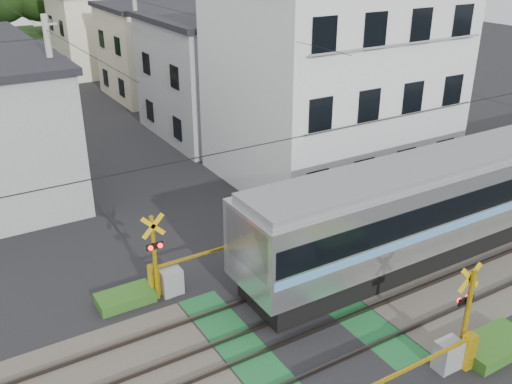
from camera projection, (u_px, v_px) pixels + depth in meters
ground at (296, 327)px, 17.29m from camera, size 120.00×120.00×0.00m
track_bed at (296, 326)px, 17.28m from camera, size 120.00×120.00×0.14m
crossing_signal_near at (453, 347)px, 15.36m from camera, size 4.74×0.65×3.09m
crossing_signal_far at (168, 275)px, 18.63m from camera, size 4.74×0.65×3.09m
apartment_block at (332, 79)px, 26.77m from camera, size 10.20×8.36×9.30m
houses_row at (68, 66)px, 36.28m from camera, size 22.07×31.35×6.80m
catenary at (450, 175)px, 18.61m from camera, size 60.00×5.04×7.00m
utility_poles at (57, 63)px, 33.05m from camera, size 7.90×42.00×8.00m
pedestrian at (33, 84)px, 41.86m from camera, size 0.69×0.56×1.65m
weed_patches at (343, 306)px, 17.97m from camera, size 10.25×8.80×0.40m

